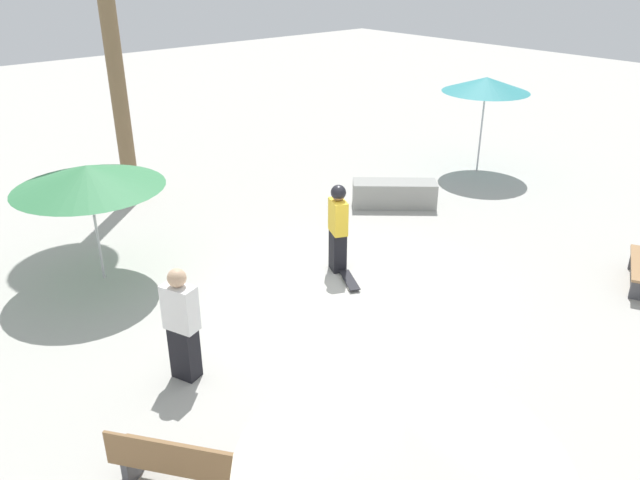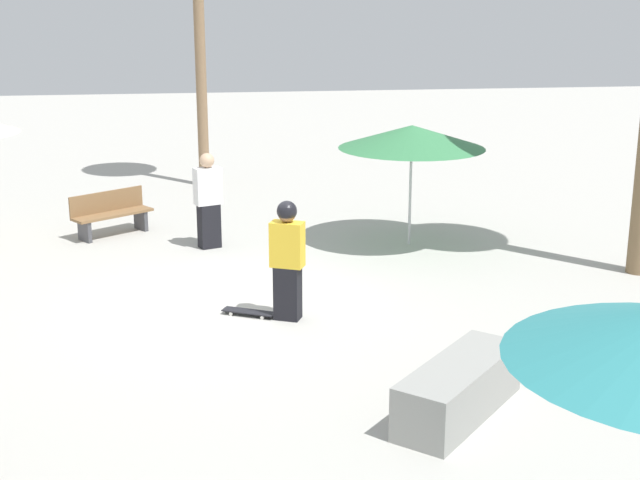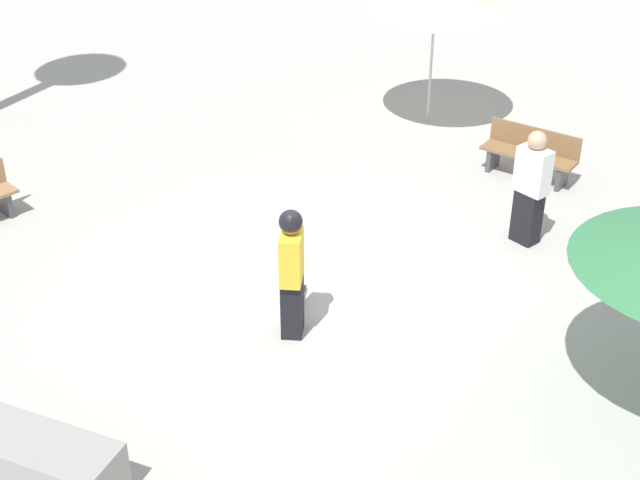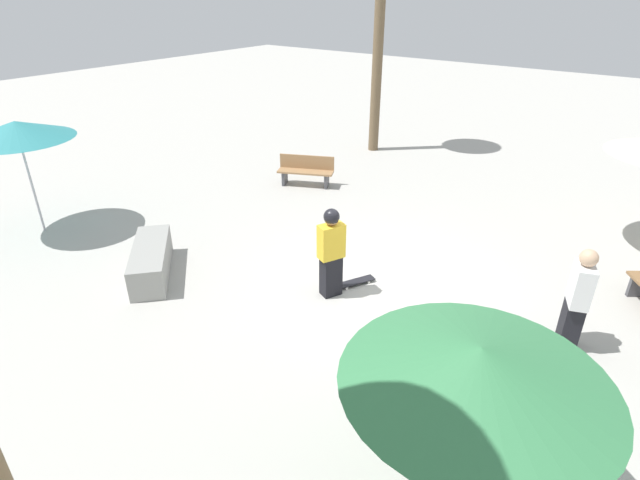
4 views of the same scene
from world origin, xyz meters
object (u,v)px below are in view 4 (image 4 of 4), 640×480
object	(u,v)px
skater_main	(331,250)
shade_umbrella_teal	(16,130)
concrete_ledge	(151,261)
shade_umbrella_green	(479,365)
skateboard	(356,282)
bench_near	(306,171)
bystander_watching	(577,300)

from	to	relation	value
skater_main	shade_umbrella_teal	world-z (taller)	shade_umbrella_teal
concrete_ledge	shade_umbrella_green	size ratio (longest dim) A/B	0.72
skater_main	shade_umbrella_green	distance (m)	4.64
skater_main	skateboard	bearing A→B (deg)	4.36
shade_umbrella_teal	concrete_ledge	bearing A→B (deg)	-85.45
skateboard	concrete_ledge	world-z (taller)	concrete_ledge
concrete_ledge	bench_near	size ratio (longest dim) A/B	1.18
skateboard	bench_near	world-z (taller)	bench_near
skater_main	shade_umbrella_green	world-z (taller)	shade_umbrella_green
skateboard	concrete_ledge	distance (m)	4.12
shade_umbrella_green	shade_umbrella_teal	bearing A→B (deg)	85.75
skateboard	bench_near	bearing A→B (deg)	75.21
concrete_ledge	skateboard	bearing A→B (deg)	-58.67
skateboard	skater_main	bearing A→B (deg)	-173.05
bench_near	concrete_ledge	bearing A→B (deg)	70.74
bystander_watching	skater_main	bearing A→B (deg)	84.14
bystander_watching	skateboard	bearing A→B (deg)	76.76
skater_main	shade_umbrella_green	xyz separation A→B (m)	(-2.67, -3.63, 1.10)
bench_near	bystander_watching	bearing A→B (deg)	132.78
concrete_ledge	bystander_watching	bearing A→B (deg)	-70.11
bench_near	bystander_watching	world-z (taller)	bystander_watching
bench_near	shade_umbrella_green	xyz separation A→B (m)	(-6.90, -7.54, 1.62)
skateboard	shade_umbrella_green	world-z (taller)	shade_umbrella_green
bench_near	shade_umbrella_teal	world-z (taller)	shade_umbrella_teal
bench_near	shade_umbrella_teal	xyz separation A→B (m)	(-6.10, 3.17, 2.00)
skater_main	bench_near	xyz separation A→B (m)	(4.23, 3.91, -0.52)
skater_main	shade_umbrella_teal	bearing A→B (deg)	129.20
bench_near	shade_umbrella_teal	bearing A→B (deg)	37.36
concrete_ledge	bench_near	world-z (taller)	bench_near
bench_near	shade_umbrella_green	world-z (taller)	shade_umbrella_green
shade_umbrella_teal	bystander_watching	xyz separation A→B (m)	(2.93, -11.03, -1.54)
skater_main	bystander_watching	world-z (taller)	bystander_watching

